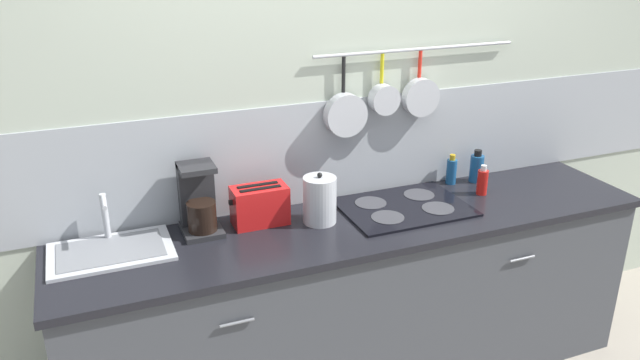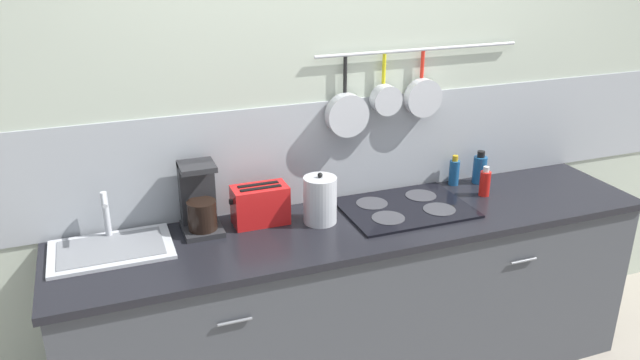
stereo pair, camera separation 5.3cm
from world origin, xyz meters
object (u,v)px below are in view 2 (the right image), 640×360
bottle_vinegar (480,169)px  coffee_maker (199,202)px  kettle (320,200)px  bottle_olive_oil (454,172)px  toaster (260,205)px  bottle_dish_soap (485,183)px

bottle_vinegar → coffee_maker: bearing=-178.8°
kettle → bottle_olive_oil: kettle is taller
coffee_maker → toaster: coffee_maker is taller
bottle_olive_oil → bottle_vinegar: 0.14m
coffee_maker → bottle_olive_oil: 1.35m
bottle_olive_oil → bottle_vinegar: (0.14, -0.02, 0.01)m
coffee_maker → bottle_vinegar: (1.49, 0.03, -0.05)m
bottle_olive_oil → bottle_dish_soap: bearing=-70.0°
coffee_maker → bottle_dish_soap: bearing=-5.1°
coffee_maker → kettle: bearing=-12.9°
kettle → bottle_dish_soap: (0.89, -0.01, -0.04)m
toaster → bottle_vinegar: 1.22m
coffee_maker → toaster: bearing=-7.4°
toaster → bottle_olive_oil: size_ratio=1.65×
kettle → bottle_olive_oil: size_ratio=1.51×
toaster → kettle: bearing=-18.4°
toaster → bottle_olive_oil: toaster is taller
bottle_olive_oil → coffee_maker: bearing=-177.6°
bottle_dish_soap → bottle_vinegar: (0.07, 0.16, 0.01)m
bottle_olive_oil → bottle_vinegar: bottle_vinegar is taller
toaster → bottle_dish_soap: 1.15m
bottle_vinegar → bottle_dish_soap: bearing=-115.3°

